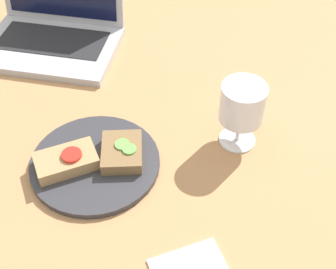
# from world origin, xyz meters

# --- Properties ---
(wooden_table) EXTENTS (1.40, 1.40, 0.03)m
(wooden_table) POSITION_xyz_m (0.00, 0.00, 0.01)
(wooden_table) COLOR #B27F51
(wooden_table) RESTS_ON ground
(plate) EXTENTS (0.24, 0.24, 0.01)m
(plate) POSITION_xyz_m (-0.05, -0.06, 0.04)
(plate) COLOR #333338
(plate) RESTS_ON wooden_table
(sandwich_with_cucumber) EXTENTS (0.09, 0.11, 0.03)m
(sandwich_with_cucumber) POSITION_xyz_m (-0.00, -0.04, 0.06)
(sandwich_with_cucumber) COLOR brown
(sandwich_with_cucumber) RESTS_ON plate
(sandwich_with_tomato) EXTENTS (0.13, 0.12, 0.03)m
(sandwich_with_tomato) POSITION_xyz_m (-0.09, -0.08, 0.06)
(sandwich_with_tomato) COLOR #A88456
(sandwich_with_tomato) RESTS_ON plate
(wine_glass) EXTENTS (0.08, 0.08, 0.14)m
(wine_glass) POSITION_xyz_m (0.21, 0.06, 0.12)
(wine_glass) COLOR white
(wine_glass) RESTS_ON wooden_table
(laptop) EXTENTS (0.32, 0.25, 0.22)m
(laptop) POSITION_xyz_m (-0.26, 0.31, 0.07)
(laptop) COLOR #ADAFB5
(laptop) RESTS_ON wooden_table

